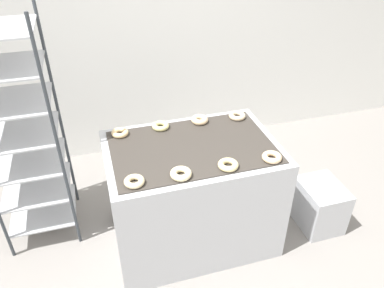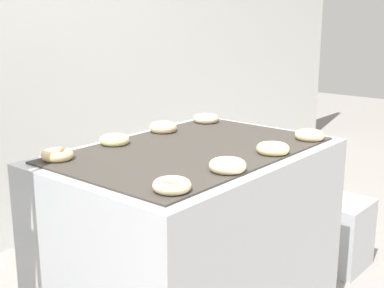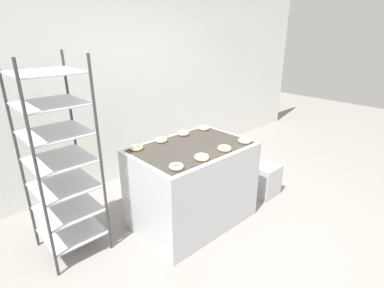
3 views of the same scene
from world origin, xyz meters
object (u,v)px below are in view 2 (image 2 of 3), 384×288
Objects in this scene: donut_near_right at (310,135)px; donut_near_midleft at (228,165)px; fryer_machine at (192,245)px; donut_far_midleft at (114,140)px; donut_far_left at (57,155)px; donut_far_right at (206,118)px; donut_far_midright at (163,127)px; glaze_bin at (332,231)px; donut_near_midright at (273,149)px; donut_near_left at (172,185)px.

donut_near_midleft is at bearing -179.83° from donut_near_right.
donut_far_midleft is at bearing 117.12° from fryer_machine.
donut_far_left is 0.95× the size of donut_far_right.
donut_near_right is at bearing -32.75° from donut_far_left.
fryer_machine is at bearing 147.01° from donut_near_right.
donut_far_right is (-0.01, 0.59, -0.00)m from donut_near_right.
donut_far_midleft is 0.31m from donut_far_midright.
fryer_machine is 0.58m from donut_near_midleft.
donut_far_right is (0.62, 0.59, -0.00)m from donut_near_midleft.
donut_near_right is 0.59m from donut_far_right.
glaze_bin is 2.91× the size of donut_near_midleft.
donut_near_midright reaches higher than glaze_bin.
fryer_machine is at bearing -62.88° from donut_far_midleft.
glaze_bin is (1.05, -0.17, -0.24)m from fryer_machine.
donut_far_midright is (0.15, 0.31, 0.46)m from fryer_machine.
donut_near_right is at bearing -89.37° from donut_far_right.
donut_far_left is at bearing 147.50° from fryer_machine.
donut_near_right is (0.63, 0.00, -0.00)m from donut_near_midleft.
glaze_bin is 2.96× the size of donut_near_midright.
donut_near_right is at bearing -0.47° from donut_near_left.
glaze_bin is 1.41m from donut_near_midleft.
donut_far_midright is at bearing 62.70° from donut_near_midleft.
donut_near_right is at bearing -62.93° from donut_far_midright.
donut_near_left is at bearing -147.42° from donut_far_right.
donut_near_left is 0.97× the size of donut_far_midright.
donut_far_midleft is at bearing -179.88° from donut_far_midright.
donut_far_midright is at bearing 151.98° from glaze_bin.
donut_far_left reaches higher than fryer_machine.
donut_far_midright is at bearing 0.12° from donut_far_midleft.
donut_far_left is (-0.30, 0.60, -0.00)m from donut_near_midleft.
donut_far_midright is (0.31, 0.00, 0.00)m from donut_far_midleft.
donut_near_left is 1.08m from donut_far_right.
donut_far_midright is (-0.90, 0.48, 0.70)m from glaze_bin.
donut_near_left is at bearing 179.53° from donut_near_right.
fryer_machine is 0.71m from donut_far_right.
donut_far_left is at bearing -178.89° from donut_far_midright.
donut_far_midright is (0.31, 0.61, 0.00)m from donut_near_midleft.
glaze_bin is 3.13× the size of donut_near_left.
glaze_bin is 1.03m from donut_far_right.
fryer_machine is 3.07× the size of glaze_bin.
donut_near_midleft is 1.03× the size of donut_far_right.
donut_near_midright is 1.02× the size of donut_near_right.
donut_far_midleft is (-1.21, 0.48, 0.70)m from glaze_bin.
donut_far_midleft is (-0.31, 0.61, -0.00)m from donut_near_midright.
donut_far_midright reaches higher than donut_near_left.
donut_far_midright reaches higher than donut_near_right.
donut_far_right reaches higher than glaze_bin.
glaze_bin is at bearing -17.13° from donut_far_left.
donut_near_midright is 0.61m from donut_far_midright.
donut_far_left and donut_far_right have the same top height.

